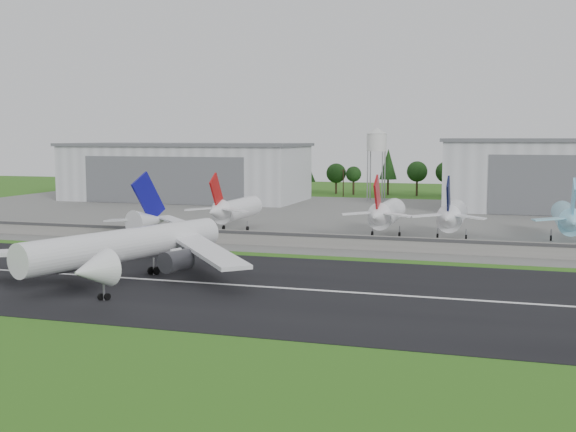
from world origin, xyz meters
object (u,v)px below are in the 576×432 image
(parked_jet_navy, at_px, (452,216))
(parked_jet_skyblue, at_px, (567,218))
(main_airliner, at_px, (125,252))
(parked_jet_red_b, at_px, (385,214))
(parked_jet_red_a, at_px, (233,209))

(parked_jet_navy, bearing_deg, parked_jet_skyblue, 10.42)
(main_airliner, height_order, parked_jet_red_b, main_airliner)
(parked_jet_navy, relative_size, parked_jet_skyblue, 0.84)
(parked_jet_skyblue, bearing_deg, main_airliner, -137.87)
(main_airliner, height_order, parked_jet_red_a, main_airliner)
(parked_jet_red_a, xyz_separation_m, parked_jet_red_b, (41.32, 0.02, 0.13))
(parked_jet_red_a, bearing_deg, parked_jet_skyblue, 3.37)
(parked_jet_red_b, bearing_deg, main_airliner, -118.20)
(main_airliner, bearing_deg, parked_jet_navy, -109.28)
(main_airliner, relative_size, parked_jet_skyblue, 1.55)
(parked_jet_red_a, xyz_separation_m, parked_jet_skyblue, (84.97, 5.00, -0.04))
(parked_jet_red_a, relative_size, parked_jet_navy, 1.00)
(main_airliner, relative_size, parked_jet_red_a, 1.84)
(parked_jet_red_a, height_order, parked_jet_red_b, parked_jet_red_b)
(parked_jet_red_a, height_order, parked_jet_navy, parked_jet_navy)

